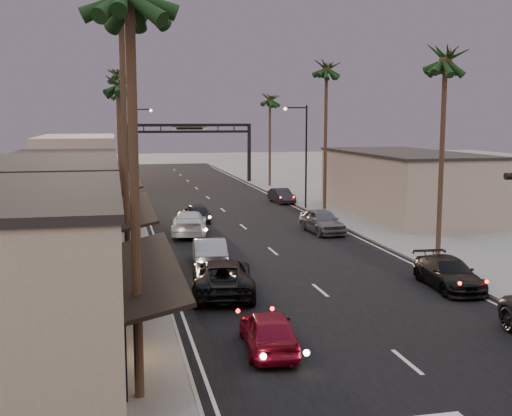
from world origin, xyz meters
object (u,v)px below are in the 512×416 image
streetlight_right (303,148)px  oncoming_silver (209,252)px  palm_rc (270,96)px  arch (190,138)px  oncoming_pickup (222,277)px  streetlight_left (135,144)px  palm_far (118,91)px  palm_lc (119,79)px  curbside_black (448,273)px  palm_rb (327,64)px  oncoming_red (269,331)px  palm_ra (446,52)px  palm_ld (117,70)px

streetlight_right → oncoming_silver: streetlight_right is taller
palm_rc → streetlight_right: bearing=-95.1°
arch → oncoming_pickup: (-4.51, -50.64, -4.72)m
streetlight_left → palm_far: bearing=93.9°
palm_lc → curbside_black: size_ratio=2.50×
palm_rb → oncoming_red: (-12.75, -32.01, -11.70)m
oncoming_pickup → curbside_black: size_ratio=1.19×
streetlight_left → palm_rc: size_ratio=0.74×
palm_ra → palm_rb: (0.00, 20.00, 0.97)m
palm_ld → palm_ra: (17.20, -31.00, -0.97)m
streetlight_left → curbside_black: 42.17m
palm_far → palm_ld: bearing=-90.7°
palm_ld → palm_rb: 20.42m
streetlight_right → curbside_black: bearing=-92.0°
palm_lc → palm_rc: 32.86m
streetlight_left → palm_far: (-1.38, 20.00, 6.11)m
streetlight_right → palm_lc: palm_lc is taller
palm_ld → palm_ra: size_ratio=1.08×
streetlight_left → palm_rc: bearing=21.1°
palm_far → arch: bearing=-44.0°
palm_rb → palm_lc: bearing=-155.1°
oncoming_red → arch: bearing=-89.3°
palm_ra → palm_rb: 20.02m
arch → palm_rc: (8.60, -6.00, 4.94)m
palm_rb → palm_far: bearing=116.4°
streetlight_right → oncoming_pickup: bearing=-114.0°
streetlight_left → palm_ld: 7.88m
streetlight_right → streetlight_left: bearing=136.8°
curbside_black → palm_ra: bearing=69.7°
palm_lc → curbside_black: (14.57, -17.88, -9.76)m
streetlight_left → curbside_black: bearing=-72.1°
arch → oncoming_silver: size_ratio=3.19×
arch → curbside_black: arch is taller
streetlight_left → oncoming_red: size_ratio=2.16×
palm_far → oncoming_red: size_ratio=3.16×
oncoming_red → oncoming_pickup: bearing=-82.4°
palm_lc → palm_ld: (0.00, 19.00, 1.95)m
palm_rb → streetlight_left: bearing=137.9°
streetlight_right → streetlight_left: 18.99m
streetlight_right → streetlight_left: same height
streetlight_left → palm_rb: bearing=-42.1°
streetlight_right → oncoming_pickup: size_ratio=1.55×
streetlight_right → palm_lc: 18.66m
arch → palm_lc: palm_lc is taller
palm_ra → palm_far: bearing=107.4°
palm_far → oncoming_red: (4.15, -66.01, -10.73)m
palm_rc → palm_far: (-16.90, 14.00, 0.97)m
oncoming_silver → palm_rc: bearing=-103.4°
palm_ra → curbside_black: (-2.63, -5.88, -10.74)m
arch → palm_rb: (8.60, -26.00, 6.88)m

